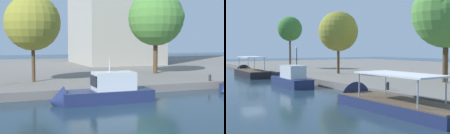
% 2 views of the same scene
% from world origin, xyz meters
% --- Properties ---
extents(ground_plane, '(220.00, 220.00, 0.00)m').
position_xyz_m(ground_plane, '(0.00, 0.00, 0.00)').
color(ground_plane, '#1E3342').
extents(dock_promenade, '(120.00, 55.00, 0.78)m').
position_xyz_m(dock_promenade, '(0.00, 35.30, 0.39)').
color(dock_promenade, slate).
rests_on(dock_promenade, ground_plane).
extents(motor_yacht_1, '(8.80, 2.64, 4.52)m').
position_xyz_m(motor_yacht_1, '(-1.28, 4.88, 0.73)').
color(motor_yacht_1, navy).
rests_on(motor_yacht_1, ground_plane).
extents(mooring_bollard_1, '(0.31, 0.31, 0.74)m').
position_xyz_m(mooring_bollard_1, '(12.61, 8.46, 1.17)').
color(mooring_bollard_1, '#2D2D33').
rests_on(mooring_bollard_1, dock_promenade).
extents(tree_0, '(7.58, 7.58, 11.39)m').
position_xyz_m(tree_0, '(11.38, 18.13, 8.19)').
color(tree_0, '#4C3823').
rests_on(tree_0, dock_promenade).
extents(tree_2, '(5.98, 5.98, 9.35)m').
position_xyz_m(tree_2, '(-5.66, 14.84, 7.23)').
color(tree_2, '#4C3823').
rests_on(tree_2, dock_promenade).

